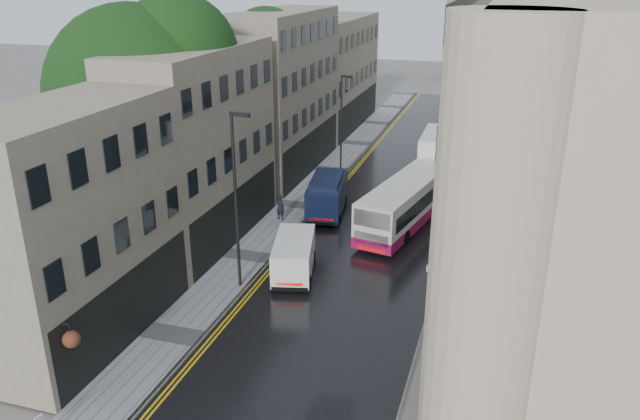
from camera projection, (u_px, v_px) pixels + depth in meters
The scene contains 14 objects.
road at pixel (383, 216), 40.36m from camera, with size 9.00×85.00×0.02m, color black.
left_sidewalk at pixel (298, 206), 41.95m from camera, with size 2.70×85.00×0.12m, color gray.
right_sidewalk at pixel (468, 225), 38.86m from camera, with size 1.80×85.00×0.12m, color slate.
old_shop_row at pixel (259, 107), 43.00m from camera, with size 4.50×56.00×12.00m, color gray, non-canonical shape.
modern_block at pixel (569, 127), 33.65m from camera, with size 8.00×40.00×14.00m, color tan, non-canonical shape.
tree_near at pixel (139, 123), 34.60m from camera, with size 10.56×10.56×13.89m, color black, non-canonical shape.
tree_far at pixel (240, 94), 46.35m from camera, with size 9.24×9.24×12.46m, color black, non-canonical shape.
cream_bus at pixel (371, 215), 36.53m from camera, with size 2.42×10.66×2.91m, color silver, non-canonical shape.
white_lorry at pixel (421, 162), 44.59m from camera, with size 2.28×7.60×3.99m, color white, non-canonical shape.
white_van at pixel (273, 270), 30.92m from camera, with size 1.91×4.46×2.02m, color white, non-canonical shape.
navy_van at pixel (308, 203), 38.79m from camera, with size 2.10×5.26×2.68m, color black, non-canonical shape.
pedestrian at pixel (280, 207), 39.16m from camera, with size 0.61×0.40×1.67m, color black.
lamp_post_near at pixel (236, 203), 29.72m from camera, with size 0.99×0.22×8.80m, color black, non-canonical shape.
lamp_post_far at pixel (341, 127), 46.27m from camera, with size 0.86×0.19×7.64m, color black, non-canonical shape.
Camera 1 is at (7.14, -9.50, 15.03)m, focal length 35.00 mm.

